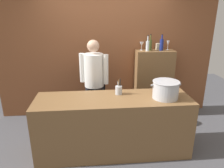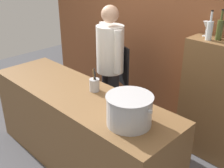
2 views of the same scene
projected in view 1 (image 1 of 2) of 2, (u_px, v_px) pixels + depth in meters
ground_plane at (113, 150)px, 3.42m from camera, size 8.00×8.00×0.00m
brick_back_panel at (106, 43)px, 4.25m from camera, size 4.40×0.10×3.00m
prep_counter at (113, 125)px, 3.28m from camera, size 2.31×0.70×0.90m
bar_cabinet at (153, 84)px, 4.40m from camera, size 0.76×0.32×1.38m
chef at (94, 79)px, 3.78m from camera, size 0.50×0.40×1.66m
stockpot_large at (166, 90)px, 3.10m from camera, size 0.45×0.39×0.26m
utensil_crock at (119, 90)px, 3.25m from camera, size 0.10×0.10×0.26m
wine_bottle_clear at (148, 46)px, 4.08m from camera, size 0.06×0.06×0.30m
wine_bottle_cobalt at (162, 44)px, 4.14m from camera, size 0.07×0.07×0.31m
wine_bottle_olive at (150, 45)px, 4.15m from camera, size 0.07×0.07×0.31m
wine_glass_wide at (142, 44)px, 4.17m from camera, size 0.08×0.08×0.16m
wine_glass_short at (168, 43)px, 4.21m from camera, size 0.06×0.06×0.18m
spice_tin_cream at (158, 46)px, 4.25m from camera, size 0.09×0.09×0.12m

